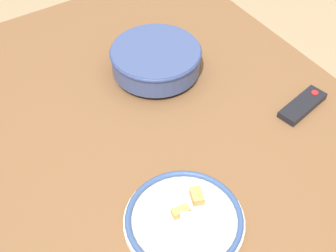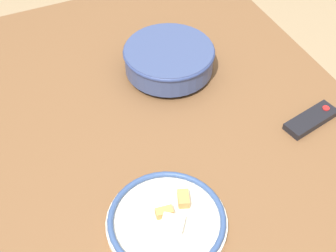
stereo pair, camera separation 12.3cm
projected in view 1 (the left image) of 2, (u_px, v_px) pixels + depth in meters
dining_table at (180, 155)px, 1.31m from camera, size 1.59×1.07×0.75m
noodle_bowl at (156, 59)px, 1.41m from camera, size 0.28×0.28×0.09m
food_plate at (184, 220)px, 1.07m from camera, size 0.28×0.28×0.04m
tv_remote at (303, 105)px, 1.33m from camera, size 0.09×0.17×0.02m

